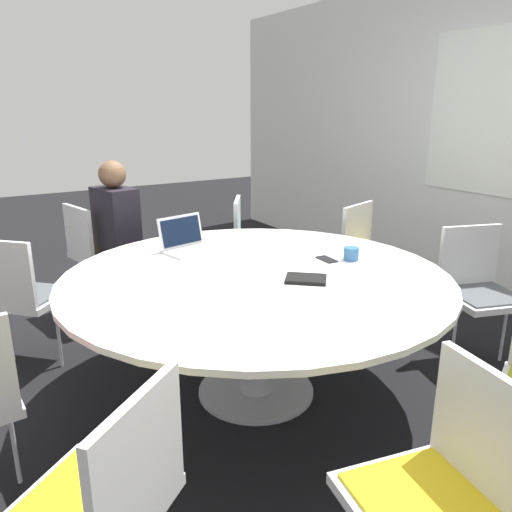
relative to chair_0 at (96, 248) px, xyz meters
The scene contains 14 objects.
ground_plane 1.84m from the chair_0, 13.76° to the left, with size 16.00×16.00×0.00m, color black.
conference_table 1.76m from the chair_0, 13.76° to the left, with size 2.09×2.09×0.73m.
chair_0 is the anchor object (origin of this frame).
chair_1 0.97m from the chair_0, 42.31° to the right, with size 0.61×0.61×0.87m.
chair_3 2.75m from the chair_0, 14.60° to the right, with size 0.60×0.61×0.87m.
chair_4 3.16m from the chair_0, ahead, with size 0.52×0.50×0.87m.
chair_6 2.80m from the chair_0, 40.56° to the left, with size 0.54×0.55×0.87m.
chair_7 2.16m from the chair_0, 56.03° to the left, with size 0.53×0.55×0.87m.
chair_8 1.26m from the chair_0, 68.63° to the left, with size 0.60×0.59×0.87m.
person_0 0.32m from the chair_0, 30.66° to the left, with size 0.40×0.31×1.22m.
laptop 1.16m from the chair_0, 14.98° to the left, with size 0.30×0.36×0.21m.
spiral_notebook 2.04m from the chair_0, 16.54° to the left, with size 0.25×0.26×0.02m.
coffee_cup 2.08m from the chair_0, 29.79° to the left, with size 0.09×0.09×0.08m.
cell_phone 1.96m from the chair_0, 27.82° to the left, with size 0.15×0.08×0.01m.
Camera 1 is at (2.17, -1.37, 1.60)m, focal length 35.00 mm.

